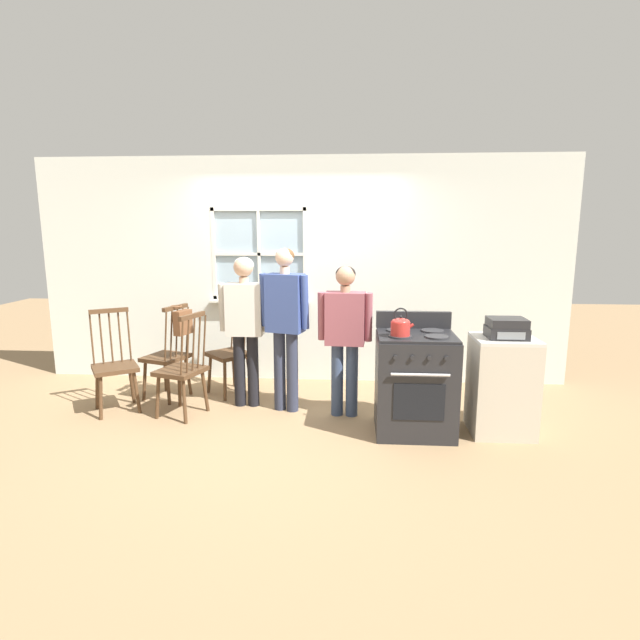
% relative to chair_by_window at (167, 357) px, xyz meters
% --- Properties ---
extents(ground_plane, '(16.00, 16.00, 0.00)m').
position_rel_chair_by_window_xyz_m(ground_plane, '(1.39, -0.58, -0.47)').
color(ground_plane, '#937551').
extents(wall_back, '(6.40, 0.16, 2.70)m').
position_rel_chair_by_window_xyz_m(wall_back, '(1.42, 0.82, 0.87)').
color(wall_back, silver).
rests_on(wall_back, ground_plane).
extents(chair_by_window, '(0.51, 0.53, 1.05)m').
position_rel_chair_by_window_xyz_m(chair_by_window, '(0.00, 0.00, 0.00)').
color(chair_by_window, '#4C331E').
rests_on(chair_by_window, ground_plane).
extents(chair_near_wall, '(0.57, 0.56, 1.05)m').
position_rel_chair_by_window_xyz_m(chair_near_wall, '(-0.39, -0.41, 0.00)').
color(chair_near_wall, '#4C331E').
rests_on(chair_near_wall, ground_plane).
extents(chair_center_cluster, '(0.51, 0.52, 1.05)m').
position_rel_chair_by_window_xyz_m(chair_center_cluster, '(0.35, -0.50, 0.00)').
color(chair_center_cluster, '#4C331E').
rests_on(chair_center_cluster, ground_plane).
extents(chair_near_stove, '(0.58, 0.58, 1.05)m').
position_rel_chair_by_window_xyz_m(chair_near_stove, '(0.66, 0.21, 0.00)').
color(chair_near_stove, '#4C331E').
rests_on(chair_near_stove, ground_plane).
extents(person_elderly_left, '(0.53, 0.22, 1.58)m').
position_rel_chair_by_window_xyz_m(person_elderly_left, '(0.92, -0.17, 0.49)').
color(person_elderly_left, black).
rests_on(person_elderly_left, ground_plane).
extents(person_teen_center, '(0.53, 0.30, 1.67)m').
position_rel_chair_by_window_xyz_m(person_teen_center, '(1.36, -0.28, 0.53)').
color(person_teen_center, '#2D3347').
rests_on(person_teen_center, ground_plane).
extents(person_adult_right, '(0.54, 0.24, 1.51)m').
position_rel_chair_by_window_xyz_m(person_adult_right, '(1.96, -0.38, 0.44)').
color(person_adult_right, '#384766').
rests_on(person_adult_right, ground_plane).
extents(stove, '(0.71, 0.68, 1.08)m').
position_rel_chair_by_window_xyz_m(stove, '(2.61, -0.73, 0.01)').
color(stove, '#232326').
rests_on(stove, ground_plane).
extents(kettle, '(0.21, 0.17, 0.25)m').
position_rel_chair_by_window_xyz_m(kettle, '(2.46, -0.87, 0.56)').
color(kettle, red).
rests_on(kettle, stove).
extents(potted_plant, '(0.13, 0.13, 0.30)m').
position_rel_chair_by_window_xyz_m(potted_plant, '(0.98, 0.73, 0.64)').
color(potted_plant, '#935B3D').
rests_on(potted_plant, wall_back).
extents(handbag, '(0.23, 0.24, 0.31)m').
position_rel_chair_by_window_xyz_m(handbag, '(0.22, -0.08, 0.41)').
color(handbag, brown).
rests_on(handbag, chair_by_window).
extents(side_counter, '(0.55, 0.50, 0.90)m').
position_rel_chair_by_window_xyz_m(side_counter, '(3.41, -0.71, -0.02)').
color(side_counter, beige).
rests_on(side_counter, ground_plane).
extents(stereo, '(0.34, 0.29, 0.18)m').
position_rel_chair_by_window_xyz_m(stereo, '(3.41, -0.73, 0.52)').
color(stereo, '#232326').
rests_on(stereo, side_counter).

